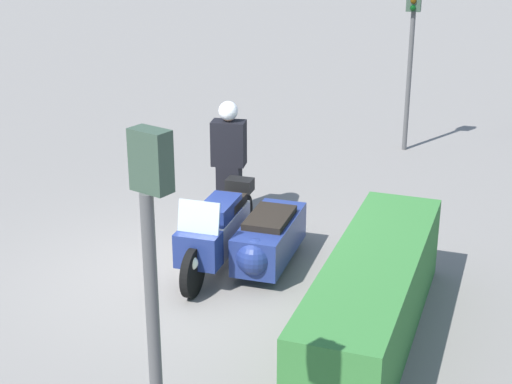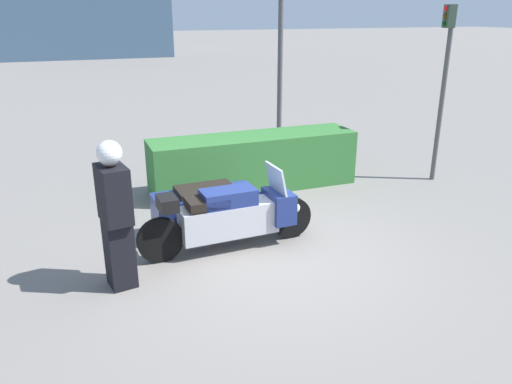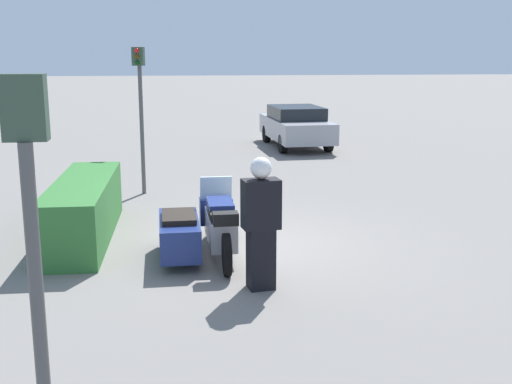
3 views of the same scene
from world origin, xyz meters
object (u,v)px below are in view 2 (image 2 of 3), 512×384
at_px(police_motorcycle, 222,209).
at_px(twin_lamp_post, 281,25).
at_px(officer_rider, 115,212).
at_px(hedge_bush_curbside, 254,162).
at_px(traffic_light_near, 444,68).

bearing_deg(police_motorcycle, twin_lamp_post, 55.62).
bearing_deg(officer_rider, hedge_bush_curbside, 35.27).
distance_m(hedge_bush_curbside, traffic_light_near, 3.94).
relative_size(twin_lamp_post, traffic_light_near, 1.15).
bearing_deg(traffic_light_near, officer_rider, 33.93).
bearing_deg(traffic_light_near, police_motorcycle, 30.11).
bearing_deg(twin_lamp_post, officer_rider, -129.34).
height_order(officer_rider, twin_lamp_post, twin_lamp_post).
distance_m(officer_rider, hedge_bush_curbside, 3.95).
xyz_separation_m(police_motorcycle, hedge_bush_curbside, (1.23, 1.94, 0.05)).
bearing_deg(hedge_bush_curbside, traffic_light_near, -13.05).
bearing_deg(traffic_light_near, twin_lamp_post, -46.29).
height_order(police_motorcycle, hedge_bush_curbside, police_motorcycle).
bearing_deg(police_motorcycle, hedge_bush_curbside, 55.53).
distance_m(twin_lamp_post, traffic_light_near, 3.99).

